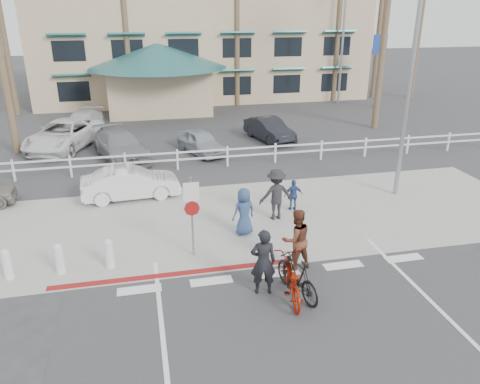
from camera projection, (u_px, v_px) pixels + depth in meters
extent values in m
plane|color=#333335|center=(285.00, 285.00, 13.07)|extent=(140.00, 140.00, 0.00)
cube|color=#333335|center=(311.00, 329.00, 11.26)|extent=(12.00, 16.00, 0.01)
cube|color=gray|center=(248.00, 218.00, 17.15)|extent=(22.00, 7.00, 0.01)
cube|color=#333335|center=(227.00, 181.00, 20.78)|extent=(40.00, 5.00, 0.01)
cube|color=#333335|center=(198.00, 129.00, 29.39)|extent=(50.00, 16.00, 0.01)
cube|color=maroon|center=(174.00, 274.00, 13.55)|extent=(7.00, 0.25, 0.02)
imported|color=#7D1101|center=(291.00, 278.00, 12.33)|extent=(1.02, 2.23, 1.13)
imported|color=black|center=(263.00, 262.00, 12.38)|extent=(0.74, 0.54, 1.89)
imported|color=black|center=(297.00, 276.00, 12.40)|extent=(1.02, 2.00, 1.15)
imported|color=brown|center=(296.00, 239.00, 13.59)|extent=(1.01, 0.85, 1.87)
imported|color=black|center=(276.00, 194.00, 16.78)|extent=(1.27, 0.78, 1.90)
imported|color=navy|center=(293.00, 195.00, 17.62)|extent=(0.72, 0.32, 1.22)
imported|color=navy|center=(244.00, 212.00, 15.68)|extent=(0.92, 0.74, 1.65)
imported|color=silver|center=(131.00, 183.00, 18.73)|extent=(3.95, 1.63, 1.27)
imported|color=white|center=(64.00, 135.00, 25.22)|extent=(4.38, 6.02, 1.52)
imported|color=gray|center=(120.00, 146.00, 23.52)|extent=(3.23, 5.14, 1.39)
imported|color=#949BA6|center=(201.00, 142.00, 24.50)|extent=(2.54, 3.82, 1.21)
imported|color=black|center=(269.00, 130.00, 26.77)|extent=(2.32, 4.13, 1.29)
imported|color=silver|center=(82.00, 123.00, 28.21)|extent=(2.70, 4.76, 1.30)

